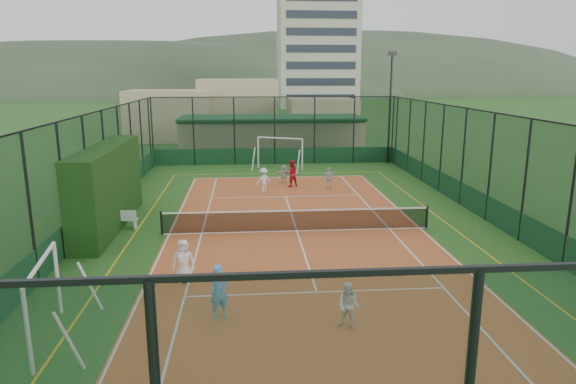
# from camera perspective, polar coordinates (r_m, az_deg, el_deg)

# --- Properties ---
(ground) EXTENTS (300.00, 300.00, 0.00)m
(ground) POSITION_cam_1_polar(r_m,az_deg,el_deg) (22.43, 0.99, -4.39)
(ground) COLOR #25561D
(ground) RESTS_ON ground
(court_slab) EXTENTS (11.17, 23.97, 0.01)m
(court_slab) POSITION_cam_1_polar(r_m,az_deg,el_deg) (22.43, 0.99, -4.38)
(court_slab) COLOR #C4612B
(court_slab) RESTS_ON ground
(tennis_net) EXTENTS (11.67, 0.12, 1.06)m
(tennis_net) POSITION_cam_1_polar(r_m,az_deg,el_deg) (22.27, 1.00, -3.09)
(tennis_net) COLOR black
(tennis_net) RESTS_ON ground
(perimeter_fence) EXTENTS (18.12, 34.12, 5.00)m
(perimeter_fence) POSITION_cam_1_polar(r_m,az_deg,el_deg) (21.80, 1.02, 1.89)
(perimeter_fence) COLOR black
(perimeter_fence) RESTS_ON ground
(floodlight_ne) EXTENTS (0.60, 0.26, 8.25)m
(floodlight_ne) POSITION_cam_1_polar(r_m,az_deg,el_deg) (39.45, 11.26, 9.08)
(floodlight_ne) COLOR black
(floodlight_ne) RESTS_ON ground
(clubhouse) EXTENTS (15.20, 7.20, 3.15)m
(clubhouse) POSITION_cam_1_polar(r_m,az_deg,el_deg) (43.64, -1.85, 6.33)
(clubhouse) COLOR tan
(clubhouse) RESTS_ON ground
(apartment_tower) EXTENTS (15.00, 12.00, 30.00)m
(apartment_tower) POSITION_cam_1_polar(r_m,az_deg,el_deg) (104.56, 3.27, 17.67)
(apartment_tower) COLOR beige
(apartment_tower) RESTS_ON ground
(distant_hills) EXTENTS (200.00, 60.00, 24.00)m
(distant_hills) POSITION_cam_1_polar(r_m,az_deg,el_deg) (171.42, -4.02, 10.88)
(distant_hills) COLOR #384C33
(distant_hills) RESTS_ON ground
(hedge_left) EXTENTS (1.24, 8.28, 3.62)m
(hedge_left) POSITION_cam_1_polar(r_m,az_deg,el_deg) (24.08, -19.42, 0.54)
(hedge_left) COLOR black
(hedge_left) RESTS_ON ground
(white_bench) EXTENTS (1.63, 0.56, 0.90)m
(white_bench) POSITION_cam_1_polar(r_m,az_deg,el_deg) (23.89, -18.25, -2.83)
(white_bench) COLOR white
(white_bench) RESTS_ON ground
(futsal_goal_near) EXTENTS (3.38, 1.39, 2.12)m
(futsal_goal_near) POSITION_cam_1_polar(r_m,az_deg,el_deg) (14.71, -25.45, -11.01)
(futsal_goal_near) COLOR white
(futsal_goal_near) RESTS_ON ground
(futsal_goal_far) EXTENTS (3.56, 2.32, 2.23)m
(futsal_goal_far) POSITION_cam_1_polar(r_m,az_deg,el_deg) (36.57, -0.91, 4.28)
(futsal_goal_far) COLOR white
(futsal_goal_far) RESTS_ON ground
(child_near_left) EXTENTS (0.74, 0.50, 1.47)m
(child_near_left) POSITION_cam_1_polar(r_m,az_deg,el_deg) (17.25, -11.53, -7.54)
(child_near_left) COLOR white
(child_near_left) RESTS_ON court_slab
(child_near_mid) EXTENTS (0.67, 0.58, 1.56)m
(child_near_mid) POSITION_cam_1_polar(r_m,az_deg,el_deg) (14.73, -7.62, -10.90)
(child_near_mid) COLOR #509CE2
(child_near_mid) RESTS_ON court_slab
(child_near_right) EXTENTS (0.79, 0.75, 1.29)m
(child_near_right) POSITION_cam_1_polar(r_m,az_deg,el_deg) (14.18, 6.74, -12.44)
(child_near_right) COLOR white
(child_near_right) RESTS_ON court_slab
(child_far_left) EXTENTS (1.05, 0.87, 1.41)m
(child_far_left) POSITION_cam_1_polar(r_m,az_deg,el_deg) (29.54, -2.73, 1.34)
(child_far_left) COLOR white
(child_far_left) RESTS_ON court_slab
(child_far_right) EXTENTS (0.80, 0.48, 1.28)m
(child_far_right) POSITION_cam_1_polar(r_m,az_deg,el_deg) (30.48, 4.57, 1.55)
(child_far_right) COLOR silver
(child_far_right) RESTS_ON court_slab
(child_far_back) EXTENTS (1.08, 0.40, 1.14)m
(child_far_back) POSITION_cam_1_polar(r_m,az_deg,el_deg) (32.02, -0.48, 2.03)
(child_far_back) COLOR silver
(child_far_back) RESTS_ON court_slab
(coach) EXTENTS (0.94, 0.83, 1.63)m
(coach) POSITION_cam_1_polar(r_m,az_deg,el_deg) (30.95, 0.36, 2.10)
(coach) COLOR #B61325
(coach) RESTS_ON court_slab
(tennis_balls) EXTENTS (5.21, 1.76, 0.07)m
(tennis_balls) POSITION_cam_1_polar(r_m,az_deg,el_deg) (23.50, 0.16, -3.45)
(tennis_balls) COLOR #CCE033
(tennis_balls) RESTS_ON court_slab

